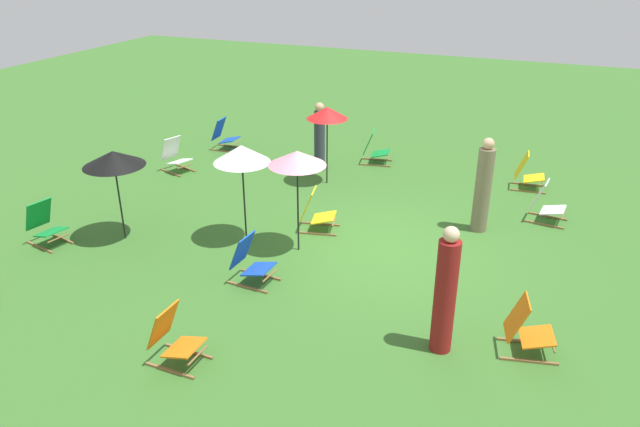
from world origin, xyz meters
The scene contains 18 objects.
ground_plane centered at (0.00, 0.00, 0.00)m, with size 40.00×40.00×0.00m, color #386B28.
deckchair_0 centered at (1.97, 5.80, 0.37)m, with size 0.69×0.87×0.83m.
deckchair_1 centered at (-2.13, 5.79, 0.37)m, with size 0.62×0.84×0.83m.
deckchair_2 centered at (-2.13, -2.69, 0.37)m, with size 0.63×0.85×0.83m.
deckchair_3 centered at (2.39, -2.66, 0.37)m, with size 0.55×0.81×0.83m.
deckchair_4 centered at (4.33, 1.51, 0.37)m, with size 0.61×0.83×0.83m.
deckchair_5 centered at (-1.90, 1.64, 0.37)m, with size 0.52×0.78×0.83m.
deckchair_6 centered at (3.85, 5.55, 0.37)m, with size 0.52×0.78×0.83m.
deckchair_7 centered at (4.03, -2.17, 0.37)m, with size 0.54×0.80×0.83m.
deckchair_9 centered at (-4.11, 1.59, 0.37)m, with size 0.49×0.77×0.83m.
deckchair_10 centered at (0.28, 1.40, 0.37)m, with size 0.63×0.85×0.83m.
umbrella_0 centered at (-0.59, 1.38, 1.76)m, with size 1.01×1.01×1.89m.
umbrella_1 centered at (2.63, 2.12, 1.65)m, with size 0.92×0.92×1.79m.
umbrella_2 centered at (-0.63, 2.43, 1.71)m, with size 1.02×1.02×1.87m.
umbrella_3 centered at (-1.43, 4.59, 1.59)m, with size 1.11×1.11×1.73m.
person_0 centered at (-2.48, -1.62, 0.89)m, with size 0.40×0.40×1.88m.
person_1 centered at (1.49, -1.52, 0.88)m, with size 0.34×0.34×1.86m.
person_2 centered at (3.39, 2.61, 0.81)m, with size 0.36×0.36×1.66m.
Camera 1 is at (-9.37, -2.67, 5.19)m, focal length 33.69 mm.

